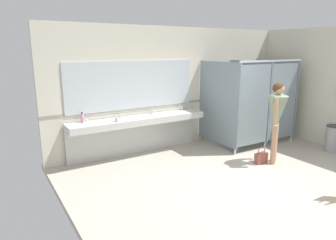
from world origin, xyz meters
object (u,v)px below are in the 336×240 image
Objects in this scene: trash_bin at (333,138)px; person_standing at (277,113)px; soap_dispenser at (82,118)px; handbag at (261,158)px; paper_cup at (117,119)px.

person_standing is (-1.77, 0.24, 0.77)m from trash_bin.
person_standing is 7.90× the size of soap_dispenser.
handbag is (-2.03, 0.34, -0.19)m from trash_bin.
person_standing reaches higher than trash_bin.
handbag is 1.71× the size of soap_dispenser.
handbag is (-0.26, 0.10, -0.96)m from person_standing.
trash_bin is at bearing -23.54° from paper_cup.
soap_dispenser is at bearing 155.75° from paper_cup.
trash_bin is 6.66× the size of paper_cup.
trash_bin is 5.72m from soap_dispenser.
trash_bin is 2.90× the size of soap_dispenser.
trash_bin is 0.37× the size of person_standing.
person_standing is at bearing -32.09° from paper_cup.
person_standing is at bearing -30.72° from soap_dispenser.
person_standing is 3.30m from paper_cup.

